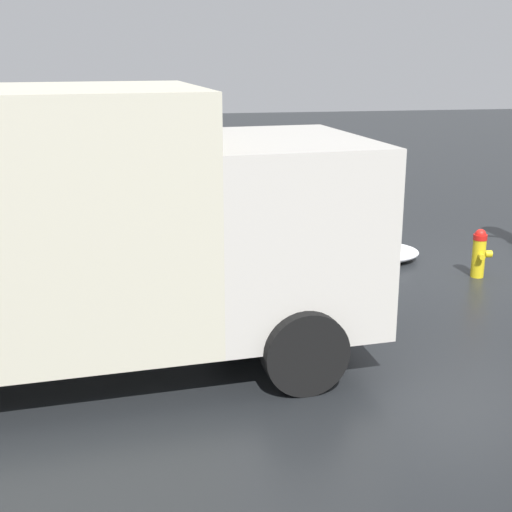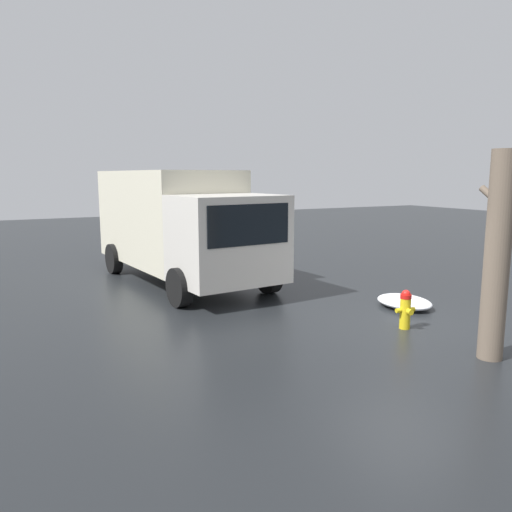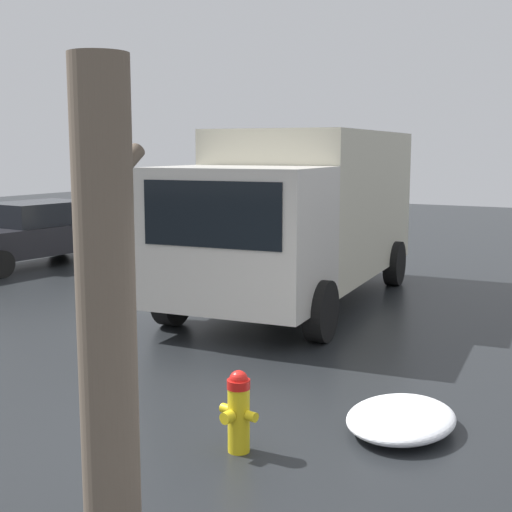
{
  "view_description": "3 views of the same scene",
  "coord_description": "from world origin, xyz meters",
  "px_view_note": "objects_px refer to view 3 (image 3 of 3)",
  "views": [
    {
      "loc": [
        5.27,
        9.92,
        3.45
      ],
      "look_at": [
        3.74,
        1.19,
        0.87
      ],
      "focal_mm": 50.0,
      "sensor_mm": 36.0,
      "label": 1
    },
    {
      "loc": [
        -6.94,
        6.93,
        2.96
      ],
      "look_at": [
        2.48,
        1.97,
        1.23
      ],
      "focal_mm": 35.0,
      "sensor_mm": 36.0,
      "label": 2
    },
    {
      "loc": [
        -5.36,
        -3.16,
        2.76
      ],
      "look_at": [
        2.89,
        1.43,
        1.34
      ],
      "focal_mm": 50.0,
      "sensor_mm": 36.0,
      "label": 3
    }
  ],
  "objects_px": {
    "fire_hydrant": "(238,410)",
    "tree_trunk": "(107,313)",
    "parked_car": "(34,233)",
    "delivery_truck": "(304,209)"
  },
  "relations": [
    {
      "from": "fire_hydrant",
      "to": "tree_trunk",
      "type": "bearing_deg",
      "value": 12.65
    },
    {
      "from": "tree_trunk",
      "to": "parked_car",
      "type": "xyz_separation_m",
      "value": [
        8.7,
        9.81,
        -0.92
      ]
    },
    {
      "from": "fire_hydrant",
      "to": "delivery_truck",
      "type": "xyz_separation_m",
      "value": [
        6.36,
        2.36,
        1.28
      ]
    },
    {
      "from": "fire_hydrant",
      "to": "delivery_truck",
      "type": "relative_size",
      "value": 0.11
    },
    {
      "from": "tree_trunk",
      "to": "delivery_truck",
      "type": "bearing_deg",
      "value": 16.56
    },
    {
      "from": "tree_trunk",
      "to": "delivery_truck",
      "type": "distance_m",
      "value": 8.55
    },
    {
      "from": "delivery_truck",
      "to": "parked_car",
      "type": "height_order",
      "value": "delivery_truck"
    },
    {
      "from": "fire_hydrant",
      "to": "tree_trunk",
      "type": "relative_size",
      "value": 0.23
    },
    {
      "from": "fire_hydrant",
      "to": "parked_car",
      "type": "bearing_deg",
      "value": -114.9
    },
    {
      "from": "tree_trunk",
      "to": "parked_car",
      "type": "bearing_deg",
      "value": 48.45
    }
  ]
}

